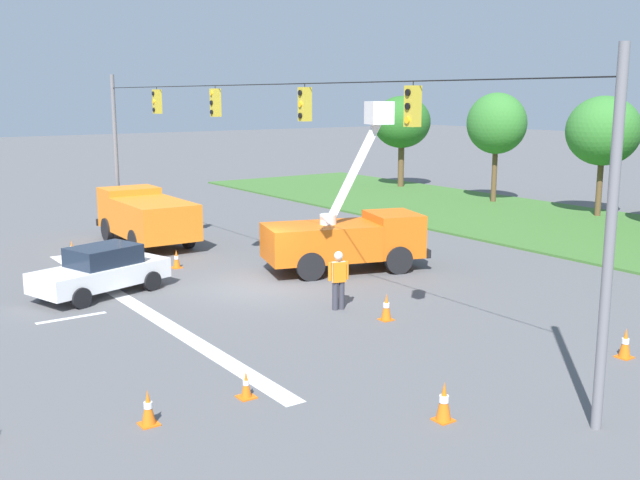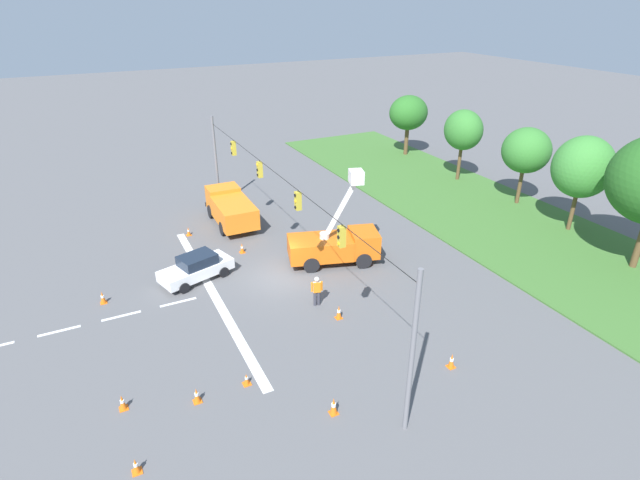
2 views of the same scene
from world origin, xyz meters
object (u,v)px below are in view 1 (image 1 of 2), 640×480
Objects in this scene: road_worker at (338,277)px; traffic_cone_foreground_right at (148,408)px; traffic_cone_near_bucket at (386,307)px; tree_centre at (603,131)px; traffic_cone_lane_edge_a at (176,259)px; traffic_cone_mid_left at (72,249)px; tree_west at (497,124)px; utility_truck_support_near at (146,216)px; utility_truck_bucket_lift at (347,235)px; sedan_white at (101,270)px; traffic_cone_far_right at (625,343)px; traffic_cone_foreground_left at (246,385)px; tree_far_west at (402,122)px; traffic_cone_mid_right at (444,402)px.

traffic_cone_foreground_right is at bearing -60.56° from road_worker.
traffic_cone_foreground_right is 8.61m from traffic_cone_near_bucket.
traffic_cone_lane_edge_a is at bearing -94.20° from tree_centre.
tree_centre reaches higher than traffic_cone_foreground_right.
tree_centre reaches higher than traffic_cone_mid_left.
traffic_cone_mid_left is at bearing -160.32° from road_worker.
tree_west is 9.00× the size of traffic_cone_foreground_right.
traffic_cone_foreground_right is (17.02, -6.77, -0.89)m from utility_truck_support_near.
road_worker is at bearing -73.88° from tree_centre.
traffic_cone_foreground_right is 1.04× the size of traffic_cone_lane_edge_a.
utility_truck_bucket_lift is 13.73m from traffic_cone_foreground_right.
tree_centre is at bearing 90.91° from sedan_white.
traffic_cone_foreground_right is 0.96× the size of traffic_cone_far_right.
sedan_white is 9.30m from traffic_cone_near_bucket.
traffic_cone_foreground_right is at bearing -87.70° from traffic_cone_foreground_left.
tree_far_west is 1.00× the size of tree_centre.
tree_centre is (6.75, 0.49, -0.18)m from tree_west.
utility_truck_support_near is 20.24m from traffic_cone_mid_right.
utility_truck_bucket_lift is at bearing 51.94° from traffic_cone_lane_edge_a.
utility_truck_bucket_lift reaches higher than sedan_white.
sedan_white is 6.71× the size of traffic_cone_lane_edge_a.
traffic_cone_mid_left is (-12.01, -4.29, -0.69)m from road_worker.
road_worker is at bearing -39.63° from utility_truck_bucket_lift.
utility_truck_support_near is 8.51× the size of traffic_cone_foreground_right.
sedan_white reaches higher than traffic_cone_foreground_left.
utility_truck_bucket_lift is at bearing -179.79° from traffic_cone_far_right.
tree_centre is 26.62m from sedan_white.
tree_far_west reaches higher than traffic_cone_foreground_right.
tree_far_west is 34.22m from traffic_cone_far_right.
tree_west is at bearing 121.25° from traffic_cone_foreground_right.
utility_truck_bucket_lift is 1.34× the size of sedan_white.
traffic_cone_foreground_left is (25.90, -26.52, -4.18)m from tree_far_west.
utility_truck_support_near reaches higher than traffic_cone_lane_edge_a.
traffic_cone_lane_edge_a is at bearing -166.84° from traffic_cone_near_bucket.
tree_centre is 9.06× the size of traffic_cone_lane_edge_a.
traffic_cone_near_bucket is at bearing 113.59° from traffic_cone_foreground_left.
traffic_cone_mid_left is 0.85× the size of traffic_cone_far_right.
traffic_cone_foreground_left is at bearing 92.30° from traffic_cone_foreground_right.
traffic_cone_far_right is (13.44, -17.87, -4.10)m from tree_centre.
traffic_cone_mid_right is 6.70m from traffic_cone_near_bucket.
traffic_cone_near_bucket reaches higher than traffic_cone_far_right.
utility_truck_bucket_lift reaches higher than traffic_cone_mid_left.
traffic_cone_near_bucket is at bearing 108.26° from traffic_cone_foreground_right.
road_worker is at bearing 19.68° from traffic_cone_mid_left.
traffic_cone_near_bucket is at bearing -69.43° from tree_centre.
tree_west is 27.12m from sedan_white.
tree_centre is 7.81× the size of traffic_cone_mid_right.
tree_centre is 1.01× the size of utility_truck_bucket_lift.
utility_truck_support_near is at bearing -175.85° from road_worker.
traffic_cone_far_right is (13.03, 8.49, -0.42)m from sedan_white.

